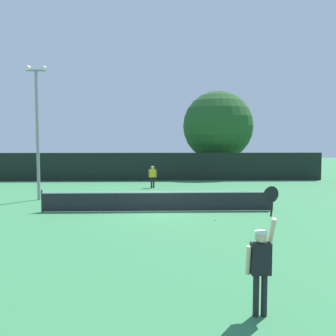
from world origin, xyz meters
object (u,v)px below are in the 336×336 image
(tennis_ball, at_px, (215,220))
(light_pole, at_px, (37,124))
(parked_car_near, at_px, (80,166))
(large_tree, at_px, (218,126))
(parked_car_far, at_px, (220,167))
(parked_car_mid, at_px, (170,166))
(player_receiving, at_px, (153,175))
(player_serving, at_px, (261,260))

(tennis_ball, xyz_separation_m, light_pole, (-9.38, 6.13, 4.39))
(tennis_ball, distance_m, parked_car_near, 27.46)
(large_tree, relative_size, parked_car_far, 1.92)
(tennis_ball, xyz_separation_m, parked_car_far, (4.23, 23.07, 0.74))
(tennis_ball, relative_size, large_tree, 0.01)
(large_tree, distance_m, parked_car_near, 15.52)
(parked_car_near, bearing_deg, parked_car_far, -6.47)
(light_pole, bearing_deg, parked_car_mid, 64.70)
(player_receiving, bearing_deg, player_serving, 96.24)
(player_serving, height_order, light_pole, light_pole)
(player_serving, relative_size, parked_car_far, 0.58)
(parked_car_far, bearing_deg, parked_car_near, 167.10)
(parked_car_mid, height_order, parked_car_far, same)
(large_tree, relative_size, parked_car_near, 1.95)
(large_tree, height_order, parked_car_far, large_tree)
(player_serving, bearing_deg, parked_car_far, 81.53)
(player_serving, distance_m, large_tree, 30.29)
(player_receiving, height_order, parked_car_near, parked_car_near)
(large_tree, height_order, parked_car_near, large_tree)
(tennis_ball, bearing_deg, parked_car_far, 79.62)
(player_receiving, distance_m, light_pole, 9.22)
(parked_car_near, bearing_deg, player_receiving, -57.97)
(player_serving, height_order, tennis_ball, player_serving)
(tennis_ball, distance_m, parked_car_mid, 23.92)
(player_serving, relative_size, tennis_ball, 37.24)
(player_receiving, bearing_deg, parked_car_mid, -98.22)
(player_serving, bearing_deg, parked_car_near, 106.64)
(tennis_ball, height_order, large_tree, large_tree)
(player_serving, bearing_deg, light_pole, 120.50)
(player_receiving, relative_size, large_tree, 0.19)
(player_serving, xyz_separation_m, parked_car_far, (4.76, 31.96, -0.34))
(player_serving, xyz_separation_m, player_receiving, (-2.24, 20.44, -0.14))
(parked_car_near, bearing_deg, large_tree, -15.18)
(player_receiving, bearing_deg, large_tree, -124.20)
(tennis_ball, relative_size, parked_car_near, 0.02)
(tennis_ball, distance_m, light_pole, 12.03)
(parked_car_far, bearing_deg, player_receiving, -125.82)
(tennis_ball, relative_size, parked_car_mid, 0.02)
(parked_car_near, xyz_separation_m, parked_car_mid, (9.75, -1.38, 0.00))
(parked_car_mid, xyz_separation_m, parked_car_far, (5.21, -0.82, 0.00))
(parked_car_near, bearing_deg, light_pole, -84.07)
(parked_car_mid, bearing_deg, light_pole, -117.25)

